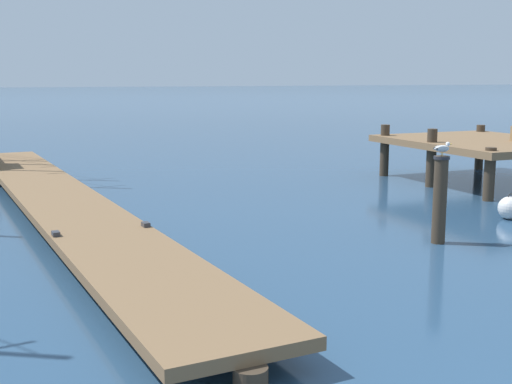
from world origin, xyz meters
The scene contains 5 objects.
floating_dock centered at (-4.01, 13.83, 0.36)m, with size 3.70×19.92×0.53m.
pier_platform centered at (8.27, 14.13, 1.15)m, with size 4.67×5.71×1.73m.
mooring_piling centered at (2.50, 8.52, 0.88)m, with size 0.30×0.30×1.68m.
perched_seagull centered at (2.49, 8.52, 1.83)m, with size 0.38×0.16×0.27m.
mooring_buoy centered at (5.31, 9.74, 0.26)m, with size 0.52×0.52×0.59m.
Camera 1 is at (-5.28, -1.81, 3.16)m, focal length 46.93 mm.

